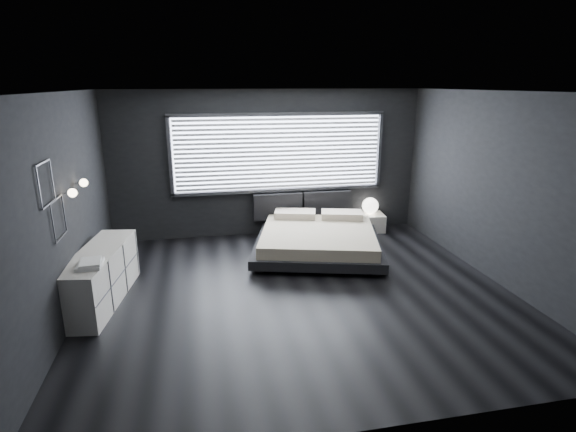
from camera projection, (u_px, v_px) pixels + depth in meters
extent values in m
plane|color=black|center=(300.00, 292.00, 6.49)|extent=(6.00, 6.00, 0.00)
plane|color=silver|center=(301.00, 91.00, 5.70)|extent=(6.00, 6.00, 0.00)
cube|color=black|center=(269.00, 164.00, 8.68)|extent=(6.00, 0.04, 2.80)
cube|color=black|center=(379.00, 283.00, 3.51)|extent=(6.00, 0.04, 2.80)
cube|color=black|center=(63.00, 210.00, 5.53)|extent=(0.04, 5.50, 2.80)
cube|color=black|center=(497.00, 188.00, 6.66)|extent=(0.04, 5.50, 2.80)
cube|color=white|center=(279.00, 153.00, 8.64)|extent=(4.00, 0.02, 1.38)
cube|color=#47474C|center=(170.00, 156.00, 8.22)|extent=(0.06, 0.08, 1.48)
cube|color=#47474C|center=(379.00, 150.00, 9.00)|extent=(0.06, 0.08, 1.48)
cube|color=#47474C|center=(279.00, 114.00, 8.40)|extent=(4.14, 0.08, 0.06)
cube|color=#47474C|center=(279.00, 190.00, 8.82)|extent=(4.14, 0.08, 0.06)
cube|color=silver|center=(279.00, 153.00, 8.58)|extent=(3.94, 0.03, 1.32)
cube|color=black|center=(278.00, 206.00, 8.84)|extent=(0.96, 0.16, 0.52)
cube|color=black|center=(327.00, 204.00, 9.03)|extent=(0.96, 0.16, 0.52)
cylinder|color=silver|center=(66.00, 193.00, 5.53)|extent=(0.10, 0.02, 0.02)
sphere|color=#FFE5B7|center=(72.00, 193.00, 5.54)|extent=(0.11, 0.11, 0.11)
cylinder|color=silver|center=(78.00, 183.00, 6.09)|extent=(0.10, 0.02, 0.02)
sphere|color=#FFE5B7|center=(84.00, 183.00, 6.10)|extent=(0.11, 0.11, 0.11)
cube|color=#47474C|center=(43.00, 163.00, 4.82)|extent=(0.01, 0.46, 0.02)
cube|color=#47474C|center=(49.00, 204.00, 4.95)|extent=(0.01, 0.46, 0.02)
cube|color=#47474C|center=(52.00, 179.00, 5.10)|extent=(0.01, 0.02, 0.46)
cube|color=#47474C|center=(39.00, 188.00, 4.67)|extent=(0.01, 0.02, 0.46)
cube|color=#47474C|center=(56.00, 199.00, 5.19)|extent=(0.01, 0.46, 0.02)
cube|color=#47474C|center=(62.00, 237.00, 5.32)|extent=(0.01, 0.46, 0.02)
cube|color=#47474C|center=(64.00, 213.00, 5.47)|extent=(0.01, 0.02, 0.46)
cube|color=#47474C|center=(53.00, 224.00, 5.04)|extent=(0.01, 0.02, 0.46)
cube|color=black|center=(259.00, 269.00, 7.20)|extent=(0.15, 0.15, 0.08)
cube|color=black|center=(377.00, 272.00, 7.08)|extent=(0.15, 0.15, 0.08)
cube|color=black|center=(270.00, 235.00, 8.81)|extent=(0.15, 0.15, 0.08)
cube|color=black|center=(366.00, 237.00, 8.69)|extent=(0.15, 0.15, 0.08)
cube|color=black|center=(318.00, 245.00, 7.91)|extent=(2.64, 2.57, 0.16)
cube|color=#B8AC90|center=(318.00, 236.00, 7.86)|extent=(2.37, 2.37, 0.20)
cube|color=beige|center=(295.00, 214.00, 8.58)|extent=(0.85, 0.60, 0.13)
cube|color=beige|center=(342.00, 215.00, 8.52)|extent=(0.85, 0.60, 0.13)
cube|color=white|center=(369.00, 222.00, 9.18)|extent=(0.64, 0.56, 0.34)
sphere|color=white|center=(370.00, 206.00, 9.12)|extent=(0.33, 0.33, 0.33)
cube|color=white|center=(101.00, 276.00, 6.13)|extent=(0.78, 1.90, 0.74)
cube|color=#47474C|center=(120.00, 276.00, 6.14)|extent=(0.28, 1.80, 0.72)
cube|color=silver|center=(90.00, 264.00, 5.53)|extent=(0.29, 0.38, 0.04)
cube|color=silver|center=(90.00, 262.00, 5.50)|extent=(0.28, 0.35, 0.03)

